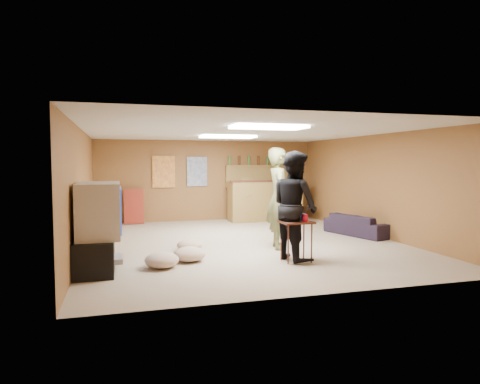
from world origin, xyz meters
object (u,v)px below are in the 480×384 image
object	(u,v)px
bar_counter	(265,201)
tray_table	(296,241)
tv_body	(99,210)
person_olive	(279,198)
person_black	(295,206)
sofa	(358,225)

from	to	relation	value
bar_counter	tray_table	distance (m)	4.88
tv_body	person_olive	distance (m)	3.24
person_olive	person_black	distance (m)	0.94
tray_table	person_olive	bearing A→B (deg)	84.20
tv_body	person_black	xyz separation A→B (m)	(3.06, -0.15, -0.01)
tv_body	sofa	size ratio (longest dim) A/B	0.70
tv_body	person_olive	world-z (taller)	person_olive
tv_body	bar_counter	size ratio (longest dim) A/B	0.55
bar_counter	person_olive	xyz separation A→B (m)	(-1.01, -3.66, 0.39)
person_black	bar_counter	bearing A→B (deg)	-25.51
tray_table	person_black	bearing A→B (deg)	78.80
bar_counter	sofa	size ratio (longest dim) A/B	1.28
bar_counter	person_black	xyz separation A→B (m)	(-1.09, -4.60, 0.34)
bar_counter	sofa	bearing A→B (deg)	-66.71
tray_table	bar_counter	bearing A→B (deg)	76.71
bar_counter	sofa	world-z (taller)	bar_counter
tray_table	sofa	bearing A→B (deg)	40.10
person_olive	sofa	world-z (taller)	person_olive
person_olive	sofa	size ratio (longest dim) A/B	1.19
person_olive	person_black	size ratio (longest dim) A/B	1.05
tv_body	tray_table	bearing A→B (deg)	-5.51
person_olive	person_black	xyz separation A→B (m)	(-0.08, -0.94, -0.04)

